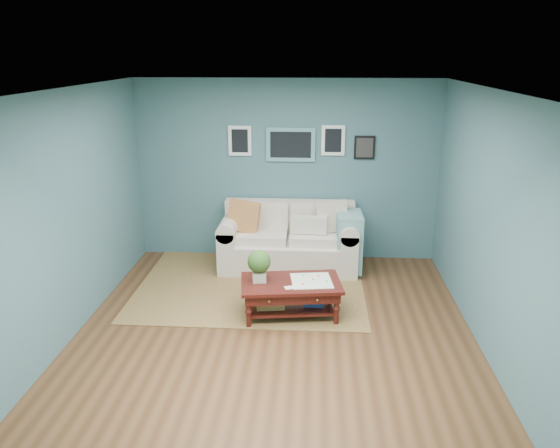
{
  "coord_description": "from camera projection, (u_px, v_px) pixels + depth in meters",
  "views": [
    {
      "loc": [
        0.43,
        -5.5,
        3.07
      ],
      "look_at": [
        -0.0,
        1.0,
        0.99
      ],
      "focal_mm": 35.0,
      "sensor_mm": 36.0,
      "label": 1
    }
  ],
  "objects": [
    {
      "name": "coffee_table",
      "position": [
        286.0,
        287.0,
        6.52
      ],
      "size": [
        1.27,
        0.84,
        0.83
      ],
      "rotation": [
        0.0,
        0.0,
        0.14
      ],
      "color": "#36090A",
      "rests_on": "ground"
    },
    {
      "name": "room_shell",
      "position": [
        275.0,
        218.0,
        5.83
      ],
      "size": [
        5.0,
        5.02,
        2.7
      ],
      "color": "brown",
      "rests_on": "ground"
    },
    {
      "name": "area_rug",
      "position": [
        251.0,
        286.0,
        7.44
      ],
      "size": [
        3.03,
        2.43,
        0.01
      ],
      "primitive_type": "cube",
      "color": "brown",
      "rests_on": "ground"
    },
    {
      "name": "loveseat",
      "position": [
        295.0,
        240.0,
        7.98
      ],
      "size": [
        2.03,
        0.92,
        1.05
      ],
      "color": "silver",
      "rests_on": "ground"
    }
  ]
}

